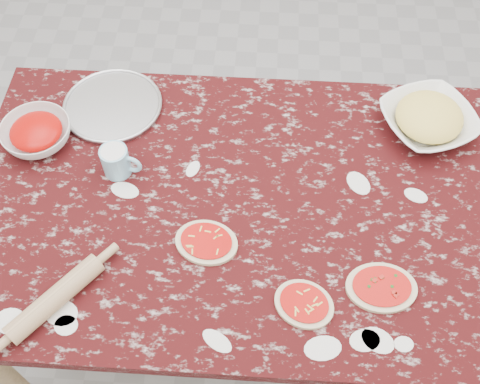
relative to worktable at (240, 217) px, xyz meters
The scene contains 10 objects.
ground 0.67m from the worktable, ahead, with size 4.00×4.00×0.00m, color gray.
worktable is the anchor object (origin of this frame).
pizza_tray 0.56m from the worktable, 142.13° to the left, with size 0.31×0.31×0.01m, color #B2B2B7.
sauce_bowl 0.67m from the worktable, 163.69° to the left, with size 0.21×0.21×0.07m, color white.
cheese_bowl 0.66m from the worktable, 28.97° to the left, with size 0.28×0.28×0.07m, color white.
flour_mug 0.40m from the worktable, 166.70° to the left, with size 0.12×0.08×0.10m.
pizza_left 0.19m from the worktable, 120.17° to the right, with size 0.20×0.17×0.02m.
pizza_mid 0.37m from the worktable, 59.06° to the right, with size 0.19×0.18×0.02m.
pizza_right 0.47m from the worktable, 32.77° to the right, with size 0.19×0.15×0.02m.
rolling_pin 0.58m from the worktable, 142.92° to the right, with size 0.06×0.06×0.28m, color tan.
Camera 1 is at (0.06, -0.91, 2.15)m, focal length 43.33 mm.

